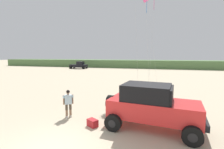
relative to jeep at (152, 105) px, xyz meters
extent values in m
cube|color=#567A47|center=(-5.07, 40.25, -0.10)|extent=(90.00, 6.79, 2.20)
cube|color=red|center=(0.07, -0.01, -0.19)|extent=(4.59, 2.37, 0.90)
cube|color=red|center=(1.71, -0.21, 0.18)|extent=(1.30, 1.81, 0.12)
cube|color=black|center=(-0.28, 0.03, 0.66)|extent=(2.50, 2.03, 0.80)
cube|color=black|center=(0.91, -0.11, 0.62)|extent=(0.30, 1.67, 0.72)
cube|color=black|center=(2.33, -0.29, -0.46)|extent=(0.42, 1.81, 0.28)
cylinder|color=black|center=(-2.23, 0.28, -0.09)|extent=(0.39, 0.80, 0.77)
cylinder|color=black|center=(1.93, 0.80, -0.78)|extent=(0.87, 0.40, 0.84)
cylinder|color=black|center=(1.93, 0.80, -0.78)|extent=(0.41, 0.36, 0.38)
cylinder|color=black|center=(1.68, -1.25, -0.78)|extent=(0.87, 0.40, 0.84)
cylinder|color=black|center=(1.68, -1.25, -0.78)|extent=(0.41, 0.36, 0.38)
cylinder|color=black|center=(-1.54, 1.23, -0.78)|extent=(0.87, 0.40, 0.84)
cylinder|color=black|center=(-1.54, 1.23, -0.78)|extent=(0.41, 0.36, 0.38)
cylinder|color=black|center=(-1.79, -0.82, -0.78)|extent=(0.87, 0.40, 0.84)
cylinder|color=black|center=(-1.79, -0.82, -0.78)|extent=(0.41, 0.36, 0.38)
cylinder|color=#8C664C|center=(-4.93, 0.14, -0.95)|extent=(0.14, 0.14, 0.49)
cylinder|color=#4C4233|center=(-4.93, 0.14, -0.56)|extent=(0.15, 0.15, 0.36)
cube|color=silver|center=(-4.95, 0.17, -1.15)|extent=(0.24, 0.27, 0.10)
cylinder|color=#8C664C|center=(-4.75, 0.27, -0.95)|extent=(0.14, 0.14, 0.49)
cylinder|color=#4C4233|center=(-4.75, 0.27, -0.56)|extent=(0.15, 0.15, 0.36)
cube|color=silver|center=(-4.77, 0.30, -1.15)|extent=(0.24, 0.27, 0.10)
cube|color=silver|center=(-4.84, 0.20, -0.11)|extent=(0.48, 0.45, 0.54)
cylinder|color=#8C664C|center=(-5.04, 0.05, -0.12)|extent=(0.09, 0.09, 0.56)
cylinder|color=silver|center=(-5.04, 0.05, 0.07)|extent=(0.11, 0.11, 0.16)
cylinder|color=#8C664C|center=(-4.63, 0.36, -0.12)|extent=(0.09, 0.09, 0.56)
cylinder|color=silver|center=(-4.63, 0.36, 0.07)|extent=(0.11, 0.11, 0.16)
cylinder|color=#8C664C|center=(-4.84, 0.20, 0.20)|extent=(0.10, 0.10, 0.08)
sphere|color=#8C664C|center=(-4.84, 0.20, 0.34)|extent=(0.21, 0.21, 0.21)
sphere|color=black|center=(-4.83, 0.19, 0.36)|extent=(0.21, 0.21, 0.21)
cube|color=#B21E23|center=(-2.96, -0.61, -1.01)|extent=(0.66, 0.59, 0.38)
cube|color=black|center=(-20.53, 32.12, -0.44)|extent=(4.66, 2.04, 0.76)
cube|color=black|center=(-19.98, 32.13, 0.36)|extent=(1.66, 1.85, 0.84)
cylinder|color=black|center=(-18.71, 33.22, -0.82)|extent=(0.77, 0.28, 0.76)
cylinder|color=black|center=(-18.64, 31.12, -0.82)|extent=(0.77, 0.28, 0.76)
cylinder|color=black|center=(-22.41, 33.11, -0.82)|extent=(0.77, 0.28, 0.76)
cylinder|color=black|center=(-22.34, 31.01, -0.82)|extent=(0.77, 0.28, 0.76)
cylinder|color=silver|center=(-1.14, 11.00, 6.26)|extent=(0.99, 1.80, 14.83)
cylinder|color=blue|center=(-1.49, 15.34, 9.01)|extent=(0.05, 0.12, 1.66)
cylinder|color=silver|center=(-0.54, 12.79, 4.47)|extent=(1.62, 5.11, 11.25)
cylinder|color=#E04C93|center=(-0.49, 14.05, 8.90)|extent=(0.05, 0.14, 1.36)
cylinder|color=silver|center=(-0.49, 11.05, 4.36)|extent=(0.30, 6.00, 11.02)
cylinder|color=silver|center=(-2.20, 9.62, 6.37)|extent=(1.39, 4.42, 15.05)
camera|label=1|loc=(0.23, -8.22, 2.52)|focal=26.29mm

